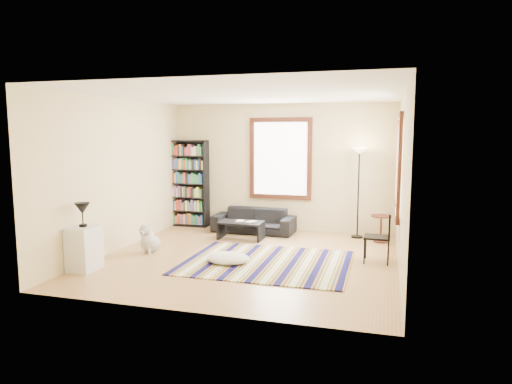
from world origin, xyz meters
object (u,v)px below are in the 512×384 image
(floor_cushion, at_px, (228,258))
(side_table, at_px, (381,229))
(sofa, at_px, (254,220))
(dog, at_px, (150,238))
(white_cabinet, at_px, (84,248))
(bookshelf, at_px, (189,183))
(folding_chair, at_px, (377,237))
(floor_lamp, at_px, (358,193))
(coffee_table, at_px, (241,230))

(floor_cushion, height_order, side_table, side_table)
(sofa, xyz_separation_m, dog, (-1.36, -2.13, 0.01))
(sofa, height_order, white_cabinet, white_cabinet)
(sofa, bearing_deg, white_cabinet, -115.58)
(sofa, bearing_deg, side_table, -1.56)
(bookshelf, distance_m, side_table, 4.42)
(sofa, distance_m, white_cabinet, 3.86)
(side_table, distance_m, white_cabinet, 5.54)
(sofa, height_order, folding_chair, folding_chair)
(floor_cushion, relative_size, white_cabinet, 1.06)
(floor_lamp, distance_m, white_cabinet, 5.37)
(floor_cushion, distance_m, dog, 1.67)
(folding_chair, relative_size, white_cabinet, 1.23)
(folding_chair, height_order, dog, folding_chair)
(coffee_table, xyz_separation_m, floor_lamp, (2.29, 0.78, 0.75))
(bookshelf, xyz_separation_m, side_table, (4.33, -0.45, -0.73))
(bookshelf, relative_size, folding_chair, 2.33)
(sofa, distance_m, side_table, 2.70)
(side_table, relative_size, white_cabinet, 0.77)
(dog, bearing_deg, side_table, 24.18)
(floor_cushion, height_order, white_cabinet, white_cabinet)
(sofa, relative_size, floor_cushion, 2.41)
(bookshelf, relative_size, floor_cushion, 2.70)
(coffee_table, xyz_separation_m, white_cabinet, (-1.73, -2.73, 0.17))
(bookshelf, relative_size, side_table, 3.70)
(white_cabinet, height_order, dog, white_cabinet)
(bookshelf, distance_m, coffee_table, 2.01)
(sofa, distance_m, floor_cushion, 2.48)
(sofa, distance_m, dog, 2.52)
(folding_chair, xyz_separation_m, white_cabinet, (-4.45, -1.72, -0.08))
(bookshelf, bearing_deg, floor_lamp, -2.52)
(sofa, relative_size, white_cabinet, 2.55)
(bookshelf, xyz_separation_m, dog, (0.28, -2.40, -0.73))
(dog, bearing_deg, coffee_table, 46.84)
(bookshelf, height_order, floor_lamp, bookshelf)
(floor_lamp, distance_m, folding_chair, 1.90)
(folding_chair, bearing_deg, coffee_table, 161.14)
(white_cabinet, xyz_separation_m, dog, (0.45, 1.28, -0.08))
(side_table, bearing_deg, dog, -154.37)
(side_table, xyz_separation_m, dog, (-4.05, -1.94, -0.00))
(sofa, relative_size, dog, 3.36)
(coffee_table, bearing_deg, white_cabinet, -122.46)
(floor_cushion, xyz_separation_m, dog, (-1.62, 0.33, 0.17))
(folding_chair, bearing_deg, dog, -172.32)
(floor_cushion, bearing_deg, white_cabinet, -155.34)
(bookshelf, distance_m, folding_chair, 4.75)
(bookshelf, relative_size, coffee_table, 2.22)
(side_table, bearing_deg, folding_chair, -91.90)
(coffee_table, relative_size, white_cabinet, 1.29)
(floor_cushion, distance_m, side_table, 3.33)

